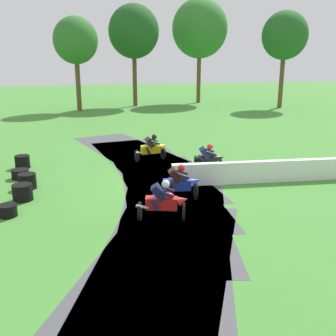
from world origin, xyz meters
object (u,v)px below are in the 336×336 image
motorcycle_fourth_yellow (152,148)px  tire_stack_mid_b (23,192)px  tire_stack_extra_b (22,162)px  tire_stack_far (27,181)px  motorcycle_trailing_black (207,159)px  tire_stack_mid_a (8,211)px  motorcycle_lead_red (164,201)px  tire_stack_extra_a (20,174)px  motorcycle_chase_blue (179,183)px

motorcycle_fourth_yellow → tire_stack_mid_b: 7.24m
motorcycle_fourth_yellow → tire_stack_mid_b: size_ratio=2.38×
motorcycle_fourth_yellow → tire_stack_extra_b: (-6.17, -0.07, -0.35)m
motorcycle_fourth_yellow → tire_stack_far: bearing=-149.9°
motorcycle_trailing_black → tire_stack_mid_a: bearing=-157.1°
tire_stack_mid_b → motorcycle_fourth_yellow: bearing=39.4°
motorcycle_lead_red → tire_stack_far: (-4.63, 4.29, -0.36)m
tire_stack_far → tire_stack_extra_a: 1.53m
motorcycle_fourth_yellow → tire_stack_mid_a: bearing=-134.0°
motorcycle_trailing_black → tire_stack_far: 7.61m
motorcycle_lead_red → tire_stack_mid_a: bearing=163.6°
tire_stack_extra_b → motorcycle_chase_blue: bearing=-43.1°
motorcycle_lead_red → tire_stack_mid_b: (-4.63, 2.93, -0.36)m
motorcycle_chase_blue → tire_stack_extra_a: bearing=146.1°
motorcycle_fourth_yellow → tire_stack_extra_b: bearing=-179.4°
tire_stack_extra_b → tire_stack_far: bearing=-79.3°
motorcycle_fourth_yellow → motorcycle_chase_blue: bearing=-90.4°
motorcycle_lead_red → tire_stack_far: motorcycle_lead_red is taller
motorcycle_trailing_black → tire_stack_mid_b: motorcycle_trailing_black is taller
tire_stack_mid_a → tire_stack_far: (0.28, 2.84, 0.10)m
motorcycle_trailing_black → tire_stack_extra_b: 8.62m
motorcycle_lead_red → tire_stack_extra_a: (-5.10, 5.74, -0.46)m
tire_stack_far → motorcycle_chase_blue: bearing=-25.0°
tire_stack_mid_a → tire_stack_far: bearing=84.4°
tire_stack_mid_a → tire_stack_extra_a: size_ratio=0.82×
motorcycle_chase_blue → motorcycle_trailing_black: (2.05, 3.06, -0.00)m
tire_stack_mid_a → tire_stack_far: 2.86m
motorcycle_lead_red → motorcycle_fourth_yellow: (0.95, 7.52, -0.01)m
tire_stack_mid_a → tire_stack_mid_b: tire_stack_mid_b is taller
motorcycle_chase_blue → tire_stack_extra_a: size_ratio=2.38×
motorcycle_chase_blue → tire_stack_mid_a: 5.84m
motorcycle_fourth_yellow → tire_stack_extra_a: (-6.05, -1.78, -0.45)m
motorcycle_trailing_black → tire_stack_far: motorcycle_trailing_black is taller
motorcycle_trailing_black → motorcycle_fourth_yellow: 3.41m
motorcycle_fourth_yellow → tire_stack_extra_a: size_ratio=2.38×
tire_stack_extra_b → tire_stack_extra_a: bearing=-85.9°
motorcycle_trailing_black → tire_stack_extra_a: (-8.06, 0.97, -0.45)m
tire_stack_far → motorcycle_lead_red: bearing=-42.8°
tire_stack_far → tire_stack_mid_b: bearing=-90.2°
tire_stack_extra_a → tire_stack_far: bearing=-72.0°
motorcycle_trailing_black → tire_stack_mid_a: size_ratio=2.88×
tire_stack_mid_b → tire_stack_extra_b: (-0.59, 4.52, 0.00)m
motorcycle_lead_red → tire_stack_mid_b: motorcycle_lead_red is taller
motorcycle_trailing_black → tire_stack_mid_a: (-7.87, -3.32, -0.45)m
motorcycle_chase_blue → tire_stack_extra_b: motorcycle_chase_blue is taller
motorcycle_trailing_black → tire_stack_extra_b: bearing=161.9°
motorcycle_lead_red → tire_stack_extra_b: motorcycle_lead_red is taller
tire_stack_mid_a → tire_stack_extra_b: bearing=93.0°
motorcycle_lead_red → tire_stack_extra_b: (-5.22, 7.45, -0.36)m
tire_stack_far → motorcycle_trailing_black: bearing=3.6°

